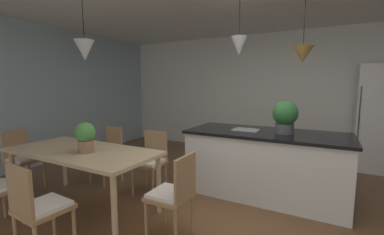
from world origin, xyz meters
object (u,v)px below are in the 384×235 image
chair_near_right (38,206)px  potted_plant_on_table (85,136)px  refrigerator (379,118)px  potted_plant_on_island (285,116)px  chair_far_left (108,152)px  chair_far_right (151,160)px  chair_window_end (22,157)px  chair_kitchen_end (174,193)px  kitchen_island (265,163)px  dining_table (82,155)px

chair_near_right → potted_plant_on_table: (-0.28, 0.75, 0.47)m
refrigerator → potted_plant_on_island: bearing=-123.1°
potted_plant_on_table → chair_far_left: bearing=123.9°
potted_plant_on_table → chair_near_right: bearing=-69.6°
chair_far_right → potted_plant_on_island: potted_plant_on_island is taller
chair_window_end → potted_plant_on_island: size_ratio=2.00×
chair_window_end → refrigerator: refrigerator is taller
chair_far_right → chair_far_left: same height
chair_kitchen_end → kitchen_island: 1.58m
dining_table → refrigerator: refrigerator is taller
chair_window_end → potted_plant_on_table: (1.49, -0.06, 0.47)m
chair_near_right → potted_plant_on_island: size_ratio=2.00×
dining_table → kitchen_island: bearing=37.9°
chair_near_right → potted_plant_on_table: potted_plant_on_table is taller
dining_table → chair_near_right: (0.43, -0.81, -0.21)m
refrigerator → chair_kitchen_end: bearing=-121.2°
chair_far_left → chair_kitchen_end: bearing=-24.6°
potted_plant_on_table → chair_window_end: bearing=177.9°
chair_far_right → chair_near_right: size_ratio=1.00×
dining_table → chair_near_right: 0.94m
chair_window_end → kitchen_island: 3.56m
chair_window_end → refrigerator: size_ratio=0.46×
chair_far_right → chair_window_end: size_ratio=1.00×
chair_window_end → chair_near_right: same height
chair_far_left → refrigerator: 4.74m
chair_far_right → potted_plant_on_island: 1.95m
chair_far_left → potted_plant_on_table: size_ratio=2.43×
dining_table → potted_plant_on_island: 2.64m
dining_table → chair_window_end: (-1.33, -0.00, -0.21)m
dining_table → potted_plant_on_table: potted_plant_on_table is taller
chair_far_right → chair_kitchen_end: bearing=-41.8°
potted_plant_on_island → chair_near_right: bearing=-126.7°
chair_kitchen_end → potted_plant_on_table: (-1.18, -0.06, 0.47)m
chair_far_left → chair_near_right: same height
dining_table → chair_near_right: chair_near_right is taller
potted_plant_on_island → chair_kitchen_end: bearing=-118.5°
chair_far_left → chair_far_right: bearing=0.0°
chair_kitchen_end → kitchen_island: size_ratio=0.41×
chair_window_end → chair_far_left: bearing=42.0°
kitchen_island → potted_plant_on_island: bearing=0.0°
chair_far_left → potted_plant_on_island: bearing=14.7°
chair_near_right → potted_plant_on_table: size_ratio=2.43×
dining_table → potted_plant_on_island: (2.14, 1.48, 0.45)m
chair_kitchen_end → potted_plant_on_island: size_ratio=2.00×
potted_plant_on_island → potted_plant_on_table: size_ratio=1.22×
chair_far_right → kitchen_island: kitchen_island is taller
chair_kitchen_end → potted_plant_on_table: bearing=-177.1°
chair_near_right → chair_window_end: bearing=155.5°
chair_far_right → dining_table: bearing=-118.0°
chair_window_end → chair_far_left: 1.22m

